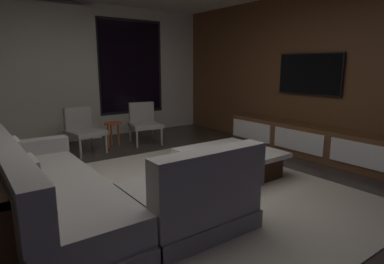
{
  "coord_description": "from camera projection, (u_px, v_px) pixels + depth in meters",
  "views": [
    {
      "loc": [
        -1.87,
        -3.03,
        1.5
      ],
      "look_at": [
        0.57,
        0.32,
        0.64
      ],
      "focal_mm": 30.31,
      "sensor_mm": 36.0,
      "label": 1
    }
  ],
  "objects": [
    {
      "name": "accent_chair_near_window",
      "position": [
        144.0,
        121.0,
        6.28
      ],
      "size": [
        0.64,
        0.65,
        0.78
      ],
      "color": "#B2ADA0",
      "rests_on": "floor"
    },
    {
      "name": "accent_chair_by_curtain",
      "position": [
        83.0,
        128.0,
        5.59
      ],
      "size": [
        0.63,
        0.65,
        0.78
      ],
      "color": "#B2ADA0",
      "rests_on": "floor"
    },
    {
      "name": "media_wall",
      "position": [
        327.0,
        74.0,
        5.27
      ],
      "size": [
        0.12,
        7.8,
        2.7
      ],
      "color": "brown",
      "rests_on": "floor"
    },
    {
      "name": "side_stool",
      "position": [
        113.0,
        127.0,
        5.96
      ],
      "size": [
        0.32,
        0.32,
        0.46
      ],
      "color": "#BF4C1E",
      "rests_on": "floor"
    },
    {
      "name": "mounted_tv",
      "position": [
        309.0,
        74.0,
        5.41
      ],
      "size": [
        0.05,
        1.19,
        0.68
      ],
      "color": "black"
    },
    {
      "name": "floor",
      "position": [
        169.0,
        196.0,
        3.78
      ],
      "size": [
        9.2,
        9.2,
        0.0
      ],
      "primitive_type": "plane",
      "color": "#332B26"
    },
    {
      "name": "area_rug",
      "position": [
        198.0,
        191.0,
        3.9
      ],
      "size": [
        3.2,
        3.8,
        0.01
      ],
      "primitive_type": "cube",
      "color": "beige",
      "rests_on": "floor"
    },
    {
      "name": "book_stack_on_coffee_table",
      "position": [
        230.0,
        150.0,
        4.28
      ],
      "size": [
        0.28,
        0.22,
        0.06
      ],
      "color": "#AF5195",
      "rests_on": "coffee_table"
    },
    {
      "name": "back_wall_with_window",
      "position": [
        67.0,
        73.0,
        6.33
      ],
      "size": [
        6.6,
        0.3,
        2.7
      ],
      "color": "silver",
      "rests_on": "floor"
    },
    {
      "name": "coffee_table",
      "position": [
        230.0,
        163.0,
        4.42
      ],
      "size": [
        1.16,
        1.16,
        0.36
      ],
      "color": "black",
      "rests_on": "floor"
    },
    {
      "name": "media_console",
      "position": [
        308.0,
        141.0,
        5.37
      ],
      "size": [
        0.46,
        3.1,
        0.52
      ],
      "color": "brown",
      "rests_on": "floor"
    },
    {
      "name": "sectional_couch",
      "position": [
        88.0,
        196.0,
        3.04
      ],
      "size": [
        1.98,
        2.5,
        0.82
      ],
      "color": "gray",
      "rests_on": "floor"
    }
  ]
}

